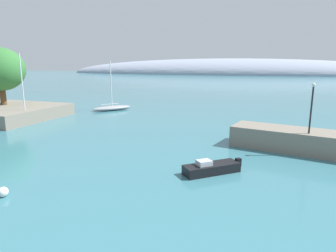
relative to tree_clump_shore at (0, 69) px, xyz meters
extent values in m
cube|color=gray|center=(0.60, -1.28, -6.85)|extent=(18.13, 14.35, 1.94)
cylinder|color=brown|center=(0.00, 0.00, -4.60)|extent=(0.94, 0.94, 2.56)
ellipsoid|color=#337033|center=(0.00, 0.00, 0.02)|extent=(7.86, 7.86, 7.07)
ellipsoid|color=#8E99AD|center=(0.13, 218.34, -7.82)|extent=(295.82, 66.72, 25.93)
ellipsoid|color=gray|center=(13.69, 11.84, -7.38)|extent=(6.47, 7.52, 0.88)
cylinder|color=silver|center=(13.69, 11.84, -2.74)|extent=(0.19, 0.19, 8.39)
cube|color=silver|center=(13.48, 11.56, -6.58)|extent=(2.16, 2.81, 0.10)
ellipsoid|color=navy|center=(7.68, -3.12, -7.42)|extent=(5.03, 6.71, 0.81)
cylinder|color=silver|center=(7.68, -3.12, -2.28)|extent=(0.17, 0.17, 9.47)
cube|color=silver|center=(7.82, -3.38, -6.66)|extent=(1.52, 2.60, 0.10)
cube|color=black|center=(38.32, -14.23, -7.43)|extent=(4.45, 4.26, 0.77)
cube|color=black|center=(40.23, -12.48, -7.24)|extent=(0.57, 0.56, 0.70)
cube|color=#B2B7C1|center=(37.81, -14.71, -6.84)|extent=(1.43, 1.42, 0.40)
sphere|color=silver|center=(26.11, -23.30, -7.48)|extent=(0.68, 0.68, 0.68)
cylinder|color=black|center=(46.07, -6.28, -3.43)|extent=(0.16, 0.16, 4.47)
sphere|color=#EAEACC|center=(46.07, -6.28, -1.01)|extent=(0.36, 0.36, 0.36)
camera|label=1|loc=(42.74, -36.72, 0.92)|focal=31.45mm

